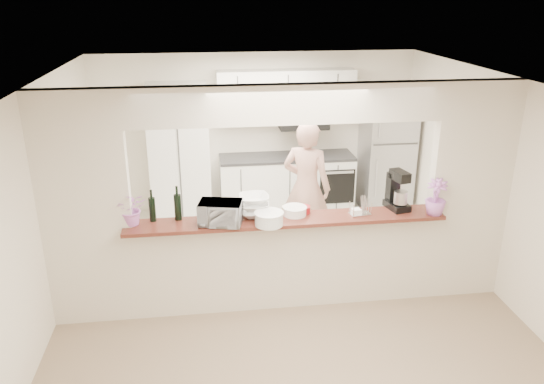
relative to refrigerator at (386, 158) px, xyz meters
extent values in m
plane|color=#9D836A|center=(-2.05, -2.65, -0.85)|extent=(6.00, 6.00, 0.00)
cube|color=beige|center=(-2.05, -1.10, -0.84)|extent=(5.00, 2.90, 0.01)
cube|color=beige|center=(-4.10, -2.65, 0.40)|extent=(0.90, 0.15, 2.50)
cube|color=beige|center=(0.00, -2.65, 0.40)|extent=(0.90, 0.15, 2.50)
cube|color=beige|center=(-2.05, -2.65, 1.45)|extent=(3.20, 0.15, 0.40)
cube|color=beige|center=(-2.05, -2.65, -0.32)|extent=(3.20, 0.15, 1.05)
cube|color=brown|center=(-2.05, -2.70, 0.22)|extent=(3.40, 0.38, 0.04)
cube|color=white|center=(-3.25, 0.05, 0.20)|extent=(0.90, 0.60, 2.10)
cube|color=white|center=(-1.60, 0.05, -0.40)|extent=(2.10, 0.60, 0.90)
cube|color=#303033|center=(-1.60, 0.05, 0.07)|extent=(2.10, 0.62, 0.04)
cube|color=white|center=(-1.60, 0.18, 1.02)|extent=(2.10, 0.35, 0.75)
cube|color=black|center=(-1.35, 0.07, 0.59)|extent=(0.75, 0.45, 0.12)
cube|color=black|center=(-0.85, -0.25, -0.35)|extent=(0.55, 0.02, 0.55)
cube|color=#B2B2B7|center=(0.00, 0.00, 0.00)|extent=(0.75, 0.70, 1.70)
imported|color=pink|center=(-3.65, -2.64, 0.42)|extent=(0.32, 0.28, 0.35)
cylinder|color=black|center=(-3.45, -2.58, 0.37)|extent=(0.07, 0.07, 0.26)
cylinder|color=black|center=(-3.45, -2.58, 0.54)|extent=(0.02, 0.02, 0.09)
cylinder|color=black|center=(-3.19, -2.58, 0.38)|extent=(0.07, 0.07, 0.28)
cylinder|color=black|center=(-3.19, -2.58, 0.57)|extent=(0.03, 0.03, 0.10)
imported|color=#BBBBC0|center=(-2.75, -2.75, 0.36)|extent=(0.49, 0.38, 0.24)
imported|color=white|center=(-2.39, -2.60, 0.36)|extent=(0.34, 0.34, 0.23)
cylinder|color=white|center=(-2.26, -2.84, 0.31)|extent=(0.29, 0.29, 0.13)
cylinder|color=white|center=(-2.26, -2.84, 0.37)|extent=(0.30, 0.30, 0.01)
cylinder|color=white|center=(-1.95, -2.62, 0.28)|extent=(0.25, 0.25, 0.08)
cylinder|color=white|center=(-1.95, -2.62, 0.33)|extent=(0.26, 0.26, 0.01)
cylinder|color=maroon|center=(-1.85, -2.57, 0.28)|extent=(0.16, 0.16, 0.07)
cylinder|color=#C9B68D|center=(-2.00, -2.57, 0.28)|extent=(0.16, 0.16, 0.08)
cube|color=silver|center=(-1.25, -2.71, 0.25)|extent=(0.24, 0.16, 0.01)
cube|color=white|center=(-1.25, -2.71, 0.28)|extent=(0.11, 0.11, 0.06)
cube|color=black|center=(-0.80, -2.60, 0.28)|extent=(0.25, 0.33, 0.07)
cube|color=black|center=(-0.82, -2.50, 0.47)|extent=(0.15, 0.13, 0.32)
cube|color=black|center=(-0.80, -2.61, 0.63)|extent=(0.18, 0.27, 0.11)
cylinder|color=#B7B7BC|center=(-0.79, -2.66, 0.40)|extent=(0.15, 0.15, 0.14)
imported|color=#BB68C1|center=(-0.45, -2.80, 0.44)|extent=(0.29, 0.29, 0.40)
imported|color=tan|center=(-1.56, -1.31, 0.05)|extent=(0.78, 0.71, 1.80)
camera|label=1|loc=(-2.90, -7.79, 2.49)|focal=35.00mm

